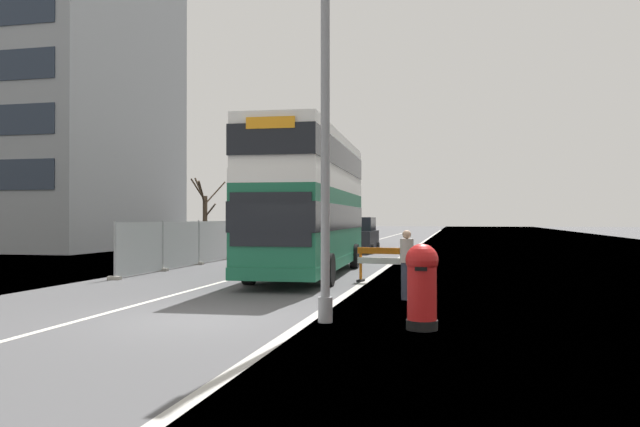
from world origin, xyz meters
TOP-DOWN VIEW (x-y plane):
  - ground at (0.56, 0.16)m, footprint 140.00×280.00m
  - double_decker_bus at (-0.08, 9.92)m, footprint 3.14×11.60m
  - lamppost_foreground at (2.58, 0.21)m, footprint 0.29×0.70m
  - red_pillar_postbox at (4.49, -0.16)m, footprint 0.61×0.61m
  - roadworks_barrier at (2.90, 7.84)m, footprint 1.89×0.77m
  - construction_site_fence at (-6.05, 13.61)m, footprint 0.44×13.80m
  - car_oncoming_near at (-0.63, 24.47)m, footprint 2.08×4.04m
  - car_receding_mid at (-3.11, 34.33)m, footprint 1.91×3.81m
  - bare_tree_far_verge_near at (-11.38, 26.62)m, footprint 1.89×2.81m
  - bare_tree_far_verge_mid at (-11.60, 39.91)m, footprint 2.70×2.54m
  - pedestrian_at_kerb at (3.88, 3.94)m, footprint 0.34×0.34m

SIDE VIEW (x-z plane):
  - ground at x=0.56m, z-range -0.10..0.00m
  - roadworks_barrier at x=2.90m, z-range 0.16..1.27m
  - red_pillar_postbox at x=4.49m, z-range 0.08..1.66m
  - pedestrian_at_kerb at x=3.88m, z-range 0.01..1.76m
  - construction_site_fence at x=-6.05m, z-range -0.05..1.92m
  - car_oncoming_near at x=-0.63m, z-range -0.07..2.03m
  - car_receding_mid at x=-3.11m, z-range -0.08..2.14m
  - bare_tree_far_verge_mid at x=-11.60m, z-range -0.12..4.69m
  - bare_tree_far_verge_near at x=-11.38m, z-range -0.11..4.68m
  - double_decker_bus at x=-0.08m, z-range 0.16..5.16m
  - lamppost_foreground at x=2.58m, z-range -0.23..7.60m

